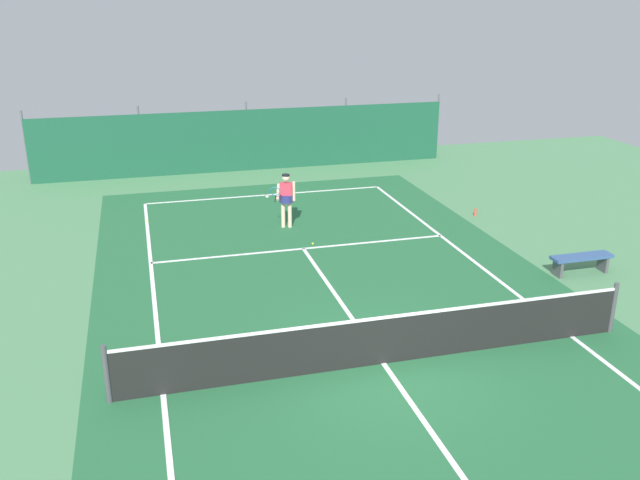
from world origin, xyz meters
name	(u,v)px	position (x,y,z in m)	size (l,w,h in m)	color
ground_plane	(383,364)	(0.00, 0.00, 0.00)	(36.00, 36.00, 0.00)	#4C8456
court_surface	(383,363)	(0.00, 0.00, 0.00)	(11.02, 26.60, 0.01)	#236038
tennis_net	(384,340)	(0.00, 0.00, 0.51)	(10.12, 0.10, 1.10)	black
back_fence	(246,151)	(0.00, 16.11, 0.67)	(16.30, 0.98, 2.70)	#195138
tennis_player	(286,197)	(-0.05, 8.34, 0.96)	(0.82, 0.67, 1.64)	beige
tennis_ball_near_player	(148,221)	(-4.08, 9.97, 0.03)	(0.07, 0.07, 0.07)	#CCDB33
tennis_ball_midcourt	(313,244)	(0.33, 6.66, 0.03)	(0.07, 0.07, 0.07)	#CCDB33
parked_car	(291,134)	(2.36, 18.33, 0.84)	(2.43, 4.40, 1.68)	silver
courtside_bench	(581,260)	(6.31, 2.89, 0.37)	(1.60, 0.40, 0.49)	#335184
water_bottle	(475,212)	(5.96, 7.86, 0.12)	(0.08, 0.08, 0.24)	#D84C38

